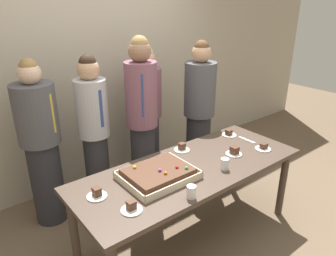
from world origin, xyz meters
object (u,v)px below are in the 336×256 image
person_serving_front (94,134)px  person_striped_tie_right (147,115)px  plated_slice_center_front (97,194)px  drink_cup_middle (225,164)px  person_green_shirt_behind (199,111)px  plated_slice_far_right (229,134)px  sheet_cake (158,174)px  party_table (190,175)px  plated_slice_near_right (182,148)px  cake_server_utensil (247,140)px  plated_slice_near_left (263,148)px  person_left_edge_reaching (142,121)px  drink_cup_nearest (191,192)px  plated_slice_center_back (234,152)px  person_far_right_suit (41,144)px  plated_slice_far_left (131,208)px

person_serving_front → person_striped_tie_right: person_serving_front is taller
plated_slice_center_front → drink_cup_middle: drink_cup_middle is taller
person_serving_front → person_green_shirt_behind: 1.28m
plated_slice_far_right → sheet_cake: bearing=-168.6°
party_table → plated_slice_near_right: 0.35m
cake_server_utensil → plated_slice_near_left: bearing=-100.5°
person_left_edge_reaching → drink_cup_middle: bearing=36.8°
drink_cup_nearest → plated_slice_center_back: bearing=18.8°
plated_slice_near_left → person_striped_tie_right: 1.36m
party_table → plated_slice_center_front: plated_slice_center_front is taller
plated_slice_near_left → person_far_right_suit: person_far_right_suit is taller
party_table → drink_cup_nearest: (-0.30, -0.34, 0.13)m
plated_slice_near_left → person_serving_front: (-1.22, 1.11, 0.10)m
person_green_shirt_behind → person_striped_tie_right: 0.61m
plated_slice_center_back → person_far_right_suit: person_far_right_suit is taller
drink_cup_middle → plated_slice_center_back: bearing=25.4°
party_table → plated_slice_center_front: (-0.84, 0.10, 0.11)m
plated_slice_center_back → cake_server_utensil: plated_slice_center_back is taller
sheet_cake → drink_cup_nearest: 0.37m
plated_slice_far_left → drink_cup_nearest: bearing=-18.9°
plated_slice_near_right → person_green_shirt_behind: 0.84m
plated_slice_center_front → plated_slice_far_right: bearing=5.3°
party_table → plated_slice_far_right: 0.82m
drink_cup_nearest → person_far_right_suit: 1.54m
person_green_shirt_behind → person_striped_tie_right: (-0.52, 0.32, -0.02)m
plated_slice_near_right → person_serving_front: 0.87m
party_table → plated_slice_near_left: (0.78, -0.18, 0.10)m
plated_slice_center_back → person_green_shirt_behind: size_ratio=0.09×
plated_slice_far_right → cake_server_utensil: size_ratio=0.75×
plated_slice_far_left → plated_slice_center_back: 1.21m
plated_slice_center_front → person_left_edge_reaching: 1.07m
drink_cup_middle → person_green_shirt_behind: 1.17m
person_green_shirt_behind → plated_slice_far_left: bearing=-0.8°
party_table → drink_cup_middle: 0.32m
person_serving_front → person_far_right_suit: (-0.47, 0.15, -0.03)m
person_serving_front → cake_server_utensil: bearing=48.3°
plated_slice_far_left → plated_slice_center_front: size_ratio=1.00×
plated_slice_far_right → person_green_shirt_behind: bearing=83.8°
person_green_shirt_behind → person_left_edge_reaching: (-0.83, -0.04, 0.08)m
drink_cup_middle → drink_cup_nearest: bearing=-165.1°
plated_slice_far_left → plated_slice_near_left: bearing=0.7°
plated_slice_near_right → plated_slice_center_front: size_ratio=1.00×
cake_server_utensil → person_green_shirt_behind: size_ratio=0.12×
plated_slice_center_back → person_green_shirt_behind: bearing=67.3°
person_green_shirt_behind → person_far_right_suit: 1.77m
cake_server_utensil → person_far_right_suit: (-1.74, 1.02, 0.08)m
person_serving_front → party_table: bearing=18.4°
sheet_cake → plated_slice_near_right: sheet_cake is taller
plated_slice_center_front → person_green_shirt_behind: person_green_shirt_behind is taller
plated_slice_near_left → person_far_right_suit: (-1.69, 1.25, 0.07)m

